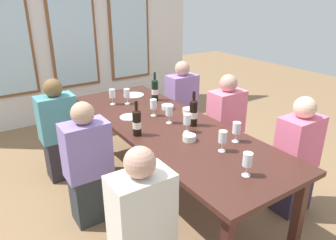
% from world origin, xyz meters
% --- Properties ---
extents(ground_plane, '(12.00, 12.00, 0.00)m').
position_xyz_m(ground_plane, '(0.00, 0.00, 0.00)').
color(ground_plane, olive).
extents(back_wall_with_windows, '(4.13, 0.10, 2.90)m').
position_xyz_m(back_wall_with_windows, '(0.00, 2.61, 1.45)').
color(back_wall_with_windows, silver).
rests_on(back_wall_with_windows, ground).
extents(dining_table, '(0.93, 2.65, 0.74)m').
position_xyz_m(dining_table, '(0.00, 0.00, 0.67)').
color(dining_table, '#42211A').
rests_on(dining_table, ground).
extents(white_plate_0, '(0.25, 0.25, 0.01)m').
position_xyz_m(white_plate_0, '(0.16, 0.99, 0.74)').
color(white_plate_0, white).
rests_on(white_plate_0, dining_table).
extents(white_plate_1, '(0.20, 0.20, 0.01)m').
position_xyz_m(white_plate_1, '(-0.21, 0.37, 0.74)').
color(white_plate_1, white).
rests_on(white_plate_1, dining_table).
extents(wine_bottle_0, '(0.08, 0.08, 0.32)m').
position_xyz_m(wine_bottle_0, '(-0.35, -0.04, 0.86)').
color(wine_bottle_0, black).
rests_on(wine_bottle_0, dining_table).
extents(wine_bottle_1, '(0.08, 0.08, 0.33)m').
position_xyz_m(wine_bottle_1, '(0.28, 0.69, 0.87)').
color(wine_bottle_1, black).
rests_on(wine_bottle_1, dining_table).
extents(wine_bottle_2, '(0.08, 0.08, 0.34)m').
position_xyz_m(wine_bottle_2, '(0.19, -0.15, 0.87)').
color(wine_bottle_2, black).
rests_on(wine_bottle_2, dining_table).
extents(tasting_bowl_0, '(0.11, 0.11, 0.05)m').
position_xyz_m(tasting_bowl_0, '(-0.04, -0.39, 0.77)').
color(tasting_bowl_0, white).
rests_on(tasting_bowl_0, dining_table).
extents(tasting_bowl_1, '(0.12, 0.12, 0.05)m').
position_xyz_m(tasting_bowl_1, '(0.35, 0.14, 0.76)').
color(tasting_bowl_1, white).
rests_on(tasting_bowl_1, dining_table).
extents(tasting_bowl_2, '(0.13, 0.13, 0.05)m').
position_xyz_m(tasting_bowl_2, '(0.24, 0.36, 0.76)').
color(tasting_bowl_2, white).
rests_on(tasting_bowl_2, dining_table).
extents(wine_glass_0, '(0.07, 0.07, 0.17)m').
position_xyz_m(wine_glass_0, '(0.04, 0.03, 0.86)').
color(wine_glass_0, white).
rests_on(wine_glass_0, dining_table).
extents(wine_glass_1, '(0.07, 0.07, 0.17)m').
position_xyz_m(wine_glass_1, '(-0.04, 0.76, 0.86)').
color(wine_glass_1, white).
rests_on(wine_glass_1, dining_table).
extents(wine_glass_2, '(0.07, 0.07, 0.17)m').
position_xyz_m(wine_glass_2, '(-0.19, 0.83, 0.86)').
color(wine_glass_2, white).
rests_on(wine_glass_2, dining_table).
extents(wine_glass_3, '(0.07, 0.07, 0.17)m').
position_xyz_m(wine_glass_3, '(0.27, -0.62, 0.86)').
color(wine_glass_3, white).
rests_on(wine_glass_3, dining_table).
extents(wine_glass_4, '(0.07, 0.07, 0.17)m').
position_xyz_m(wine_glass_4, '(0.05, -0.24, 0.86)').
color(wine_glass_4, white).
rests_on(wine_glass_4, dining_table).
extents(wine_glass_5, '(0.07, 0.07, 0.17)m').
position_xyz_m(wine_glass_5, '(-0.05, -1.04, 0.86)').
color(wine_glass_5, white).
rests_on(wine_glass_5, dining_table).
extents(wine_glass_6, '(0.07, 0.07, 0.17)m').
position_xyz_m(wine_glass_6, '(0.06, -0.68, 0.86)').
color(wine_glass_6, white).
rests_on(wine_glass_6, dining_table).
extents(wine_glass_7, '(0.07, 0.07, 0.17)m').
position_xyz_m(wine_glass_7, '(0.01, 0.28, 0.86)').
color(wine_glass_7, white).
rests_on(wine_glass_7, dining_table).
extents(seated_person_0, '(0.38, 0.24, 1.11)m').
position_xyz_m(seated_person_0, '(-0.80, 0.89, 0.53)').
color(seated_person_0, '#2E292E').
rests_on(seated_person_0, ground).
extents(seated_person_1, '(0.38, 0.24, 1.11)m').
position_xyz_m(seated_person_1, '(0.80, 0.86, 0.53)').
color(seated_person_1, '#25233A').
rests_on(seated_person_1, ground).
extents(seated_person_2, '(0.38, 0.24, 1.11)m').
position_xyz_m(seated_person_2, '(-0.80, 0.03, 0.53)').
color(seated_person_2, '#2C3335').
rests_on(seated_person_2, ground).
extents(seated_person_3, '(0.38, 0.24, 1.11)m').
position_xyz_m(seated_person_3, '(0.80, 0.04, 0.53)').
color(seated_person_3, '#2D2C37').
rests_on(seated_person_3, ground).
extents(seated_person_4, '(0.38, 0.24, 1.11)m').
position_xyz_m(seated_person_4, '(-0.80, -0.91, 0.53)').
color(seated_person_4, '#31353B').
rests_on(seated_person_4, ground).
extents(seated_person_5, '(0.38, 0.24, 1.11)m').
position_xyz_m(seated_person_5, '(0.80, -0.87, 0.53)').
color(seated_person_5, '#332A40').
rests_on(seated_person_5, ground).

